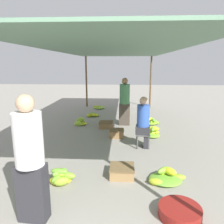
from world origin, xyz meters
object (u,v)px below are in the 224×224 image
vendor_seated (144,122)px  crate_far (106,125)px  basin_black (180,212)px  banana_pile_right_3 (145,127)px  banana_pile_left_3 (80,122)px  banana_pile_left_0 (61,177)px  banana_pile_right_0 (153,133)px  vendor_foreground (30,158)px  banana_pile_left_1 (92,115)px  banana_pile_right_2 (152,122)px  stool (143,136)px  crate_mid (122,171)px  banana_pile_right_1 (166,177)px  shopper_walking_mid (125,101)px  banana_pile_left_2 (99,107)px  crate_near (117,133)px

vendor_seated → crate_far: size_ratio=2.86×
basin_black → banana_pile_right_3: 4.01m
banana_pile_left_3 → banana_pile_right_3: banana_pile_left_3 is taller
banana_pile_left_0 → banana_pile_right_0: bearing=53.9°
vendor_foreground → banana_pile_left_3: vendor_foreground is taller
banana_pile_left_1 → crate_far: crate_far is taller
banana_pile_right_0 → banana_pile_right_2: size_ratio=0.96×
banana_pile_right_3 → banana_pile_left_3: bearing=169.1°
stool → banana_pile_right_3: 1.52m
basin_black → banana_pile_right_2: size_ratio=1.07×
banana_pile_right_2 → crate_mid: 3.72m
basin_black → banana_pile_left_1: 6.00m
banana_pile_right_3 → crate_far: (-1.24, 0.16, 0.01)m
vendor_foreground → banana_pile_left_1: size_ratio=2.97×
crate_far → crate_mid: bearing=-79.8°
banana_pile_right_3 → stool: bearing=-97.4°
vendor_foreground → banana_pile_right_2: bearing=66.4°
vendor_seated → banana_pile_right_1: 1.73m
banana_pile_left_0 → banana_pile_right_1: banana_pile_left_0 is taller
basin_black → banana_pile_right_2: bearing=87.9°
crate_far → banana_pile_right_0: bearing=-30.8°
vendor_foreground → banana_pile_right_3: 4.60m
banana_pile_left_3 → banana_pile_right_0: 2.54m
banana_pile_left_0 → shopper_walking_mid: 3.98m
banana_pile_left_0 → banana_pile_left_2: (-0.10, 6.43, -0.05)m
banana_pile_right_3 → crate_far: size_ratio=1.21×
stool → shopper_walking_mid: (-0.45, 2.00, 0.53)m
basin_black → stool: bearing=96.9°
banana_pile_left_2 → crate_near: size_ratio=1.44×
banana_pile_left_2 → banana_pile_right_2: bearing=-50.4°
banana_pile_right_3 → shopper_walking_mid: (-0.65, 0.51, 0.73)m
banana_pile_right_0 → banana_pile_right_2: banana_pile_right_0 is taller
banana_pile_left_0 → banana_pile_right_3: banana_pile_left_0 is taller
banana_pile_right_0 → crate_near: (-1.02, -0.08, -0.01)m
stool → banana_pile_left_3: 2.72m
banana_pile_left_0 → shopper_walking_mid: (1.07, 3.77, 0.71)m
vendor_foreground → banana_pile_left_1: bearing=90.9°
crate_far → crate_near: bearing=-67.1°
vendor_foreground → crate_mid: vendor_foreground is taller
banana_pile_right_2 → crate_mid: size_ratio=1.20×
banana_pile_left_0 → banana_pile_left_1: banana_pile_left_0 is taller
basin_black → banana_pile_right_1: 0.92m
vendor_seated → banana_pile_right_1: vendor_seated is taller
banana_pile_right_0 → banana_pile_right_3: (-0.16, 0.68, -0.03)m
basin_black → crate_far: bearing=108.0°
banana_pile_left_2 → vendor_seated: bearing=-70.6°
banana_pile_right_2 → banana_pile_right_3: 0.69m
vendor_seated → banana_pile_left_0: vendor_seated is taller
vendor_seated → crate_near: size_ratio=3.17×
banana_pile_right_1 → crate_far: bearing=112.3°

